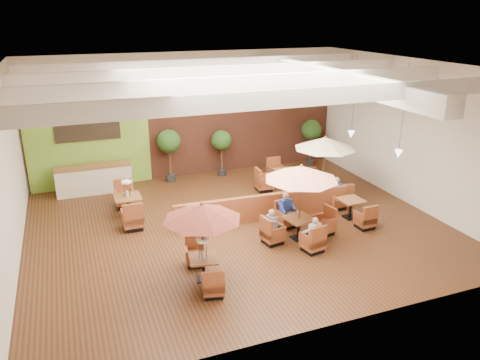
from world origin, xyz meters
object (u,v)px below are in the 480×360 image
table_1 (300,189)px  diner_1 (286,207)px  service_counter (94,179)px  table_2 (323,154)px  diner_0 (313,230)px  diner_2 (273,222)px  topiary_2 (311,132)px  diner_4 (335,189)px  diner_3 (335,189)px  table_3 (128,205)px  table_0 (202,222)px  topiary_1 (222,142)px  table_5 (279,180)px  table_4 (350,209)px  topiary_0 (169,143)px  booth_divider (268,207)px

table_1 → diner_1: (0.00, 0.95, -1.01)m
service_counter → table_2: bearing=-25.3°
diner_0 → diner_2: diner_2 is taller
diner_0 → table_1: bearing=69.4°
topiary_2 → diner_4: size_ratio=2.91×
table_2 → diner_3: size_ratio=3.30×
diner_3 → table_3: bearing=176.2°
table_0 → table_3: 5.34m
table_1 → diner_1: size_ratio=3.30×
table_3 → diner_3: bearing=-13.4°
topiary_1 → topiary_2: size_ratio=0.95×
table_2 → topiary_2: 4.54m
service_counter → table_5: (7.34, -2.31, -0.21)m
table_4 → diner_3: 1.10m
table_4 → topiary_0: topiary_0 is taller
topiary_0 → topiary_2: topiary_0 is taller
table_5 → topiary_1: 3.26m
service_counter → table_2: size_ratio=1.14×
table_1 → topiary_2: size_ratio=1.18×
booth_divider → diner_4: 2.80m
table_5 → topiary_2: topiary_2 is taller
booth_divider → table_2: 3.22m
diner_0 → diner_1: bearing=69.4°
diner_0 → diner_4: size_ratio=0.95×
diner_1 → table_1: bearing=79.2°
booth_divider → table_1: table_1 is taller
topiary_2 → diner_2: bearing=-126.8°
booth_divider → table_4: bearing=-16.4°
table_2 → diner_4: bearing=-75.3°
topiary_0 → booth_divider: bearing=-64.9°
table_5 → diner_4: (1.11, -2.60, 0.37)m
service_counter → table_1: (5.96, -6.74, 1.18)m
table_5 → diner_2: (-2.33, -4.43, 0.37)m
booth_divider → topiary_2: 6.97m
table_5 → topiary_2: bearing=43.5°
table_3 → table_5: table_3 is taller
table_1 → topiary_0: bearing=100.5°
service_counter → booth_divider: bearing=-41.2°
topiary_2 → service_counter: bearing=-178.9°
service_counter → table_4: size_ratio=1.23×
table_3 → diner_2: table_3 is taller
table_2 → table_4: size_ratio=1.07×
booth_divider → diner_2: 1.91m
service_counter → diner_3: (8.45, -4.91, 0.17)m
topiary_2 → diner_0: bearing=-118.3°
table_4 → diner_1: size_ratio=3.09×
diner_0 → topiary_0: bearing=88.4°
table_2 → topiary_1: size_ratio=1.25×
table_4 → diner_4: size_ratio=3.21×
table_1 → diner_2: (-0.95, 0.00, -1.03)m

